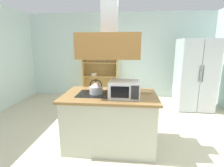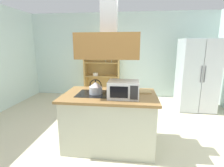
# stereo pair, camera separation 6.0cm
# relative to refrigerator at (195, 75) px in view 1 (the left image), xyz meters

# --- Properties ---
(ground_plane) EXTENTS (7.80, 7.80, 0.00)m
(ground_plane) POSITION_rel_refrigerator_xyz_m (-2.08, -1.93, -0.92)
(ground_plane) COLOR beige
(wall_back) EXTENTS (6.00, 0.12, 2.70)m
(wall_back) POSITION_rel_refrigerator_xyz_m (-2.08, 1.07, 0.43)
(wall_back) COLOR silver
(wall_back) RESTS_ON ground
(kitchen_island) EXTENTS (1.52, 0.94, 0.90)m
(kitchen_island) POSITION_rel_refrigerator_xyz_m (-2.04, -1.93, -0.47)
(kitchen_island) COLOR #B6B9A2
(kitchen_island) RESTS_ON ground
(range_hood) EXTENTS (0.90, 0.70, 1.21)m
(range_hood) POSITION_rel_refrigerator_xyz_m (-2.04, -1.93, 0.85)
(range_hood) COLOR olive
(refrigerator) EXTENTS (0.90, 0.77, 1.85)m
(refrigerator) POSITION_rel_refrigerator_xyz_m (0.00, 0.00, 0.00)
(refrigerator) COLOR silver
(refrigerator) RESTS_ON ground
(dish_cabinet) EXTENTS (1.14, 0.40, 1.76)m
(dish_cabinet) POSITION_rel_refrigerator_xyz_m (-2.65, 0.85, -0.15)
(dish_cabinet) COLOR tan
(dish_cabinet) RESTS_ON ground
(kettle) EXTENTS (0.22, 0.22, 0.24)m
(kettle) POSITION_rel_refrigerator_xyz_m (-2.26, -1.93, 0.08)
(kettle) COLOR #B4BBC7
(kettle) RESTS_ON kitchen_island
(cutting_board) EXTENTS (0.35, 0.25, 0.02)m
(cutting_board) POSITION_rel_refrigerator_xyz_m (-1.52, -1.72, -0.01)
(cutting_board) COLOR tan
(cutting_board) RESTS_ON kitchen_island
(microwave) EXTENTS (0.46, 0.35, 0.26)m
(microwave) POSITION_rel_refrigerator_xyz_m (-1.80, -2.09, 0.11)
(microwave) COLOR silver
(microwave) RESTS_ON kitchen_island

